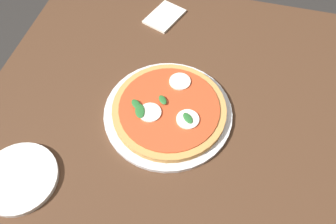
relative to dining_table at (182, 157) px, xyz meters
name	(u,v)px	position (x,y,z in m)	size (l,w,h in m)	color
ground_plane	(177,220)	(0.00, 0.00, -0.62)	(6.00, 6.00, 0.00)	#2D2B28
dining_table	(182,157)	(0.00, 0.00, 0.00)	(1.21, 1.16, 0.71)	#4C301E
serving_tray	(168,113)	(0.08, 0.06, 0.09)	(0.35, 0.35, 0.01)	silver
pizza	(169,109)	(0.08, 0.06, 0.11)	(0.30, 0.30, 0.03)	tan
plate_white	(19,178)	(-0.20, 0.36, 0.09)	(0.19, 0.19, 0.01)	white
napkin	(165,16)	(0.45, 0.17, 0.09)	(0.13, 0.09, 0.01)	white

